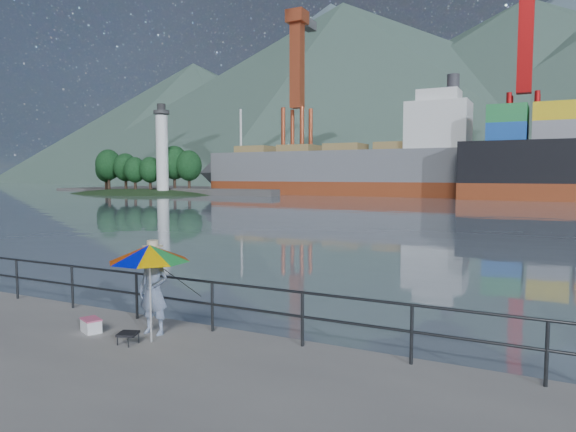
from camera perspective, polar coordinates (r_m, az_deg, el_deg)
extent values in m
cube|color=slate|center=(136.95, 23.15, 2.93)|extent=(500.00, 280.00, 0.00)
cube|color=#514F4C|center=(99.68, 27.49, 2.29)|extent=(200.00, 40.00, 0.40)
cylinder|color=#2D3033|center=(12.39, -19.90, -5.62)|extent=(22.00, 0.05, 0.05)
cylinder|color=#2D3033|center=(12.48, -19.84, -7.66)|extent=(22.00, 0.05, 0.05)
cube|color=#2D3033|center=(12.49, -19.84, -7.88)|extent=(22.00, 0.06, 1.00)
cone|color=#385147|center=(247.86, -10.40, 10.19)|extent=(228.80, 228.80, 55.00)
cone|color=#385147|center=(223.84, 6.05, 13.42)|extent=(312.00, 312.00, 75.00)
cone|color=#385147|center=(214.05, 24.80, 12.49)|extent=(282.88, 282.88, 68.00)
ellipsoid|color=#263F1E|center=(93.84, -16.12, 2.52)|extent=(48.00, 26.40, 8.40)
cylinder|color=white|center=(89.10, -13.81, 6.65)|extent=(2.00, 2.00, 13.00)
cylinder|color=#2D2D2D|center=(89.70, -13.90, 11.44)|extent=(1.80, 1.80, 2.00)
cube|color=red|center=(98.65, 27.52, 3.03)|extent=(6.00, 2.40, 2.60)
cube|color=red|center=(101.63, 27.53, 3.79)|extent=(6.00, 2.40, 5.20)
imported|color=#2F5181|center=(10.53, -14.70, -8.05)|extent=(0.67, 0.49, 1.72)
cylinder|color=white|center=(10.03, -15.04, -8.79)|extent=(0.04, 0.04, 1.69)
cone|color=#D04000|center=(9.87, -15.14, -4.00)|extent=(1.94, 1.94, 0.31)
cube|color=black|center=(10.20, -17.36, -12.38)|extent=(0.43, 0.43, 0.04)
cube|color=#2D3033|center=(10.23, -17.34, -12.97)|extent=(0.28, 0.28, 0.18)
cube|color=silver|center=(11.19, -21.03, -11.34)|extent=(0.51, 0.43, 0.25)
cylinder|color=black|center=(11.79, -12.37, -10.95)|extent=(0.12, 1.74, 1.22)
cube|color=maroon|center=(85.80, 6.17, 3.00)|extent=(47.55, 8.23, 2.50)
cube|color=slate|center=(85.78, 6.19, 5.50)|extent=(47.55, 8.23, 5.00)
cube|color=silver|center=(81.97, 16.37, 9.58)|extent=(9.00, 6.91, 7.00)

